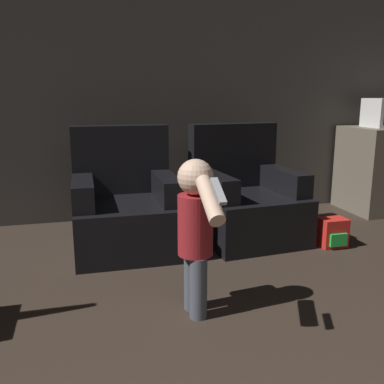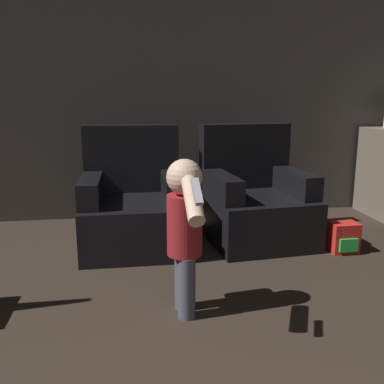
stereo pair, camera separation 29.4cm
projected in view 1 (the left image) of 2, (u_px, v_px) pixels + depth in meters
wall_back at (150, 89)px, 4.24m from camera, size 8.40×0.05×2.60m
armchair_left at (125, 209)px, 3.51m from camera, size 0.82×0.86×0.99m
armchair_right at (245, 201)px, 3.77m from camera, size 0.89×0.92×0.99m
person_toddler at (196, 225)px, 2.37m from camera, size 0.20×0.62×0.91m
toy_backpack at (332, 232)px, 3.57m from camera, size 0.22×0.20×0.24m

